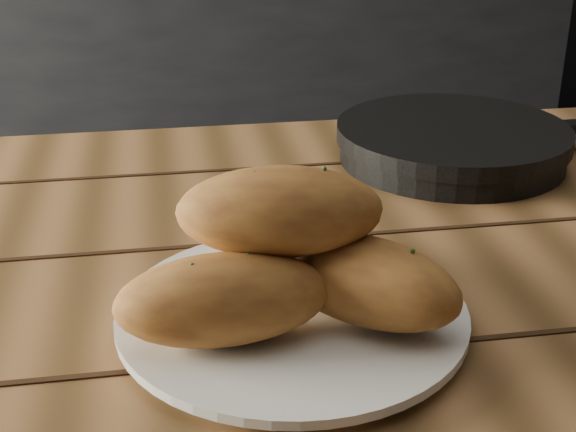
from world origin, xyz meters
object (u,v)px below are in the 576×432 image
object	(u,v)px
plate	(292,317)
bread_rolls	(286,257)
skillet	(454,142)
table	(456,362)

from	to	relation	value
plate	bread_rolls	world-z (taller)	bread_rolls
plate	skillet	bearing A→B (deg)	52.99
table	plate	xyz separation A→B (m)	(-0.17, -0.06, 0.10)
table	bread_rolls	size ratio (longest dim) A/B	5.53
table	bread_rolls	distance (m)	0.24
table	skillet	world-z (taller)	skillet
table	bread_rolls	bearing A→B (deg)	-160.77
plate	skillet	world-z (taller)	skillet
plate	bread_rolls	distance (m)	0.06
skillet	table	bearing A→B (deg)	-107.80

